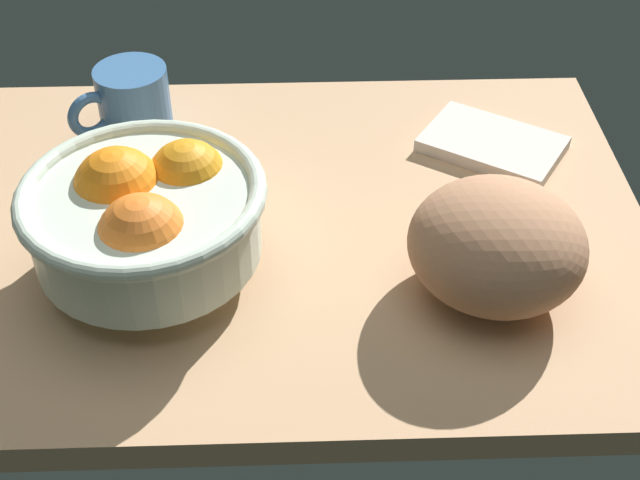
% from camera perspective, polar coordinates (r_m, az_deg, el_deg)
% --- Properties ---
extents(ground_plane, '(0.73, 0.54, 0.03)m').
position_cam_1_polar(ground_plane, '(0.89, -2.22, 0.53)').
color(ground_plane, tan).
extents(fruit_bowl, '(0.22, 0.22, 0.12)m').
position_cam_1_polar(fruit_bowl, '(0.80, -11.35, 1.66)').
color(fruit_bowl, silver).
rests_on(fruit_bowl, ground).
extents(bread_loaf, '(0.20, 0.20, 0.11)m').
position_cam_1_polar(bread_loaf, '(0.79, 11.52, -0.34)').
color(bread_loaf, tan).
rests_on(bread_loaf, ground).
extents(napkin_folded, '(0.18, 0.16, 0.01)m').
position_cam_1_polar(napkin_folded, '(1.00, 11.25, 6.18)').
color(napkin_folded, silver).
rests_on(napkin_folded, ground).
extents(mug, '(0.11, 0.09, 0.08)m').
position_cam_1_polar(mug, '(1.02, -12.29, 8.93)').
color(mug, teal).
rests_on(mug, ground).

